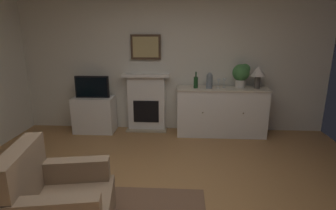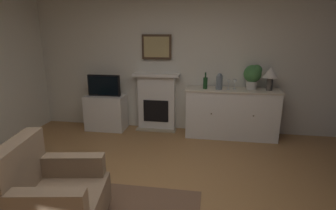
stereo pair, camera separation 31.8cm
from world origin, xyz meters
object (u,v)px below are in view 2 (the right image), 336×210
at_px(armchair, 51,196).
at_px(tv_cabinet, 106,112).
at_px(wine_bottle, 205,83).
at_px(wine_glass_left, 229,82).
at_px(fireplace_unit, 157,102).
at_px(potted_plant_small, 253,75).
at_px(framed_picture, 157,47).
at_px(table_lamp, 271,74).
at_px(wine_glass_center, 235,82).
at_px(vase_decorative, 219,81).
at_px(sideboard_cabinet, 231,113).
at_px(tv_set, 104,85).

bearing_deg(armchair, tv_cabinet, 101.91).
xyz_separation_m(wine_bottle, wine_glass_left, (0.40, 0.02, 0.01)).
bearing_deg(fireplace_unit, potted_plant_small, -4.37).
relative_size(framed_picture, armchair, 0.59).
relative_size(table_lamp, wine_glass_left, 2.42).
height_order(wine_glass_center, armchair, wine_glass_center).
height_order(wine_glass_left, tv_cabinet, wine_glass_left).
distance_m(fireplace_unit, wine_bottle, 1.04).
distance_m(framed_picture, vase_decorative, 1.31).
xyz_separation_m(sideboard_cabinet, armchair, (-1.79, -2.74, -0.06)).
bearing_deg(tv_cabinet, tv_set, -90.00).
xyz_separation_m(fireplace_unit, wine_bottle, (0.92, -0.22, 0.44)).
relative_size(table_lamp, wine_bottle, 1.38).
xyz_separation_m(table_lamp, wine_bottle, (-1.08, -0.04, -0.17)).
bearing_deg(wine_bottle, framed_picture, 164.01).
bearing_deg(vase_decorative, sideboard_cabinet, 11.81).
xyz_separation_m(vase_decorative, armchair, (-1.55, -2.69, -0.64)).
xyz_separation_m(fireplace_unit, potted_plant_small, (1.72, -0.13, 0.59)).
distance_m(potted_plant_small, armchair, 3.58).
distance_m(wine_glass_left, wine_glass_center, 0.12).
relative_size(wine_bottle, armchair, 0.31).
height_order(wine_glass_left, vase_decorative, vase_decorative).
relative_size(framed_picture, table_lamp, 1.37).
height_order(framed_picture, wine_glass_center, framed_picture).
height_order(vase_decorative, potted_plant_small, potted_plant_small).
bearing_deg(framed_picture, wine_glass_left, -10.60).
xyz_separation_m(wine_bottle, wine_glass_center, (0.51, 0.06, 0.01)).
distance_m(sideboard_cabinet, tv_set, 2.41).
bearing_deg(tv_cabinet, fireplace_unit, 9.45).
xyz_separation_m(fireplace_unit, table_lamp, (2.00, -0.18, 0.61)).
height_order(sideboard_cabinet, potted_plant_small, potted_plant_small).
xyz_separation_m(sideboard_cabinet, tv_set, (-2.37, -0.01, 0.43)).
bearing_deg(wine_glass_center, sideboard_cabinet, -148.44).
xyz_separation_m(wine_glass_left, tv_cabinet, (-2.29, 0.04, -0.67)).
height_order(fireplace_unit, framed_picture, framed_picture).
xyz_separation_m(table_lamp, tv_set, (-2.98, -0.01, -0.29)).
distance_m(wine_glass_left, potted_plant_small, 0.44).
bearing_deg(potted_plant_small, wine_glass_center, -174.87).
xyz_separation_m(sideboard_cabinet, wine_glass_left, (-0.08, -0.02, 0.56)).
distance_m(tv_set, armchair, 2.84).
bearing_deg(tv_cabinet, framed_picture, 12.01).
bearing_deg(armchair, wine_glass_center, 56.60).
relative_size(sideboard_cabinet, tv_cabinet, 2.16).
distance_m(fireplace_unit, armchair, 2.95).
bearing_deg(wine_glass_left, wine_bottle, -177.59).
distance_m(wine_glass_center, vase_decorative, 0.28).
xyz_separation_m(fireplace_unit, vase_decorative, (1.16, -0.23, 0.47)).
bearing_deg(table_lamp, framed_picture, 173.66).
xyz_separation_m(wine_bottle, potted_plant_small, (0.81, 0.09, 0.15)).
xyz_separation_m(fireplace_unit, wine_glass_left, (1.32, -0.20, 0.46)).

